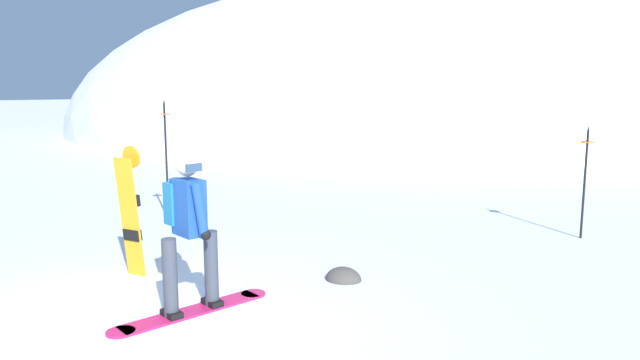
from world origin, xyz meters
TOP-DOWN VIEW (x-y plane):
  - ground_plane at (0.00, 0.00)m, footprint 300.00×300.00m
  - ridge_peak_main at (-8.02, 29.58)m, footprint 40.16×36.14m
  - snowboarder_main at (0.04, 0.73)m, footprint 0.83×1.74m
  - spare_snowboard at (-1.38, 1.32)m, footprint 0.28×0.19m
  - piste_marker_near at (3.53, 6.00)m, footprint 0.20×0.20m
  - piste_marker_far at (-3.14, 3.89)m, footprint 0.20×0.20m
  - rock_dark at (1.03, 2.41)m, footprint 0.46×0.39m

SIDE VIEW (x-z plane):
  - ground_plane at x=0.00m, z-range 0.00..0.00m
  - ridge_peak_main at x=-8.02m, z-range -8.65..8.65m
  - rock_dark at x=1.03m, z-range -0.16..0.16m
  - spare_snowboard at x=-1.38m, z-range 0.01..1.67m
  - snowboarder_main at x=0.04m, z-range 0.06..1.78m
  - piste_marker_near at x=3.53m, z-range 0.13..1.92m
  - piste_marker_far at x=-3.14m, z-range 0.15..2.33m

